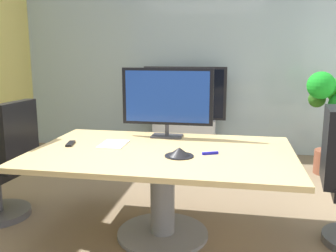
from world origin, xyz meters
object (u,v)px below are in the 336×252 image
at_px(tv_monitor, 167,98).
at_px(wall_display_unit, 185,126).
at_px(remote_control, 70,144).
at_px(potted_plant, 332,109).
at_px(conference_table, 162,170).
at_px(office_chair_left, 5,170).
at_px(conference_phone, 179,152).

xyz_separation_m(tv_monitor, wall_display_unit, (-0.11, 2.02, -0.65)).
bearing_deg(remote_control, potted_plant, 25.12).
bearing_deg(tv_monitor, conference_table, -84.00).
bearing_deg(wall_display_unit, potted_plant, -16.17).
height_order(office_chair_left, wall_display_unit, wall_display_unit).
bearing_deg(conference_phone, remote_control, 168.74).
height_order(tv_monitor, conference_phone, tv_monitor).
relative_size(office_chair_left, tv_monitor, 1.30).
relative_size(conference_table, wall_display_unit, 1.58).
bearing_deg(wall_display_unit, remote_control, -104.58).
bearing_deg(conference_table, office_chair_left, 177.13).
bearing_deg(wall_display_unit, conference_table, -86.23).
xyz_separation_m(conference_table, conference_phone, (0.16, -0.15, 0.20)).
xyz_separation_m(wall_display_unit, conference_phone, (0.32, -2.66, 0.32)).
distance_m(conference_table, remote_control, 0.83).
distance_m(conference_table, wall_display_unit, 2.52).
distance_m(office_chair_left, wall_display_unit, 2.76).
xyz_separation_m(tv_monitor, remote_control, (-0.76, -0.45, -0.35)).
distance_m(wall_display_unit, potted_plant, 2.01).
height_order(office_chair_left, tv_monitor, tv_monitor).
bearing_deg(wall_display_unit, tv_monitor, -86.78).
height_order(conference_table, potted_plant, potted_plant).
bearing_deg(conference_phone, wall_display_unit, 96.96).
distance_m(tv_monitor, remote_control, 0.95).
xyz_separation_m(office_chair_left, conference_phone, (1.64, -0.23, 0.31)).
relative_size(wall_display_unit, conference_phone, 5.95).
height_order(potted_plant, conference_phone, potted_plant).
bearing_deg(potted_plant, conference_table, -131.44).
bearing_deg(remote_control, conference_table, -14.84).
bearing_deg(office_chair_left, wall_display_unit, 156.73).
height_order(tv_monitor, wall_display_unit, tv_monitor).
bearing_deg(tv_monitor, office_chair_left, -163.79).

